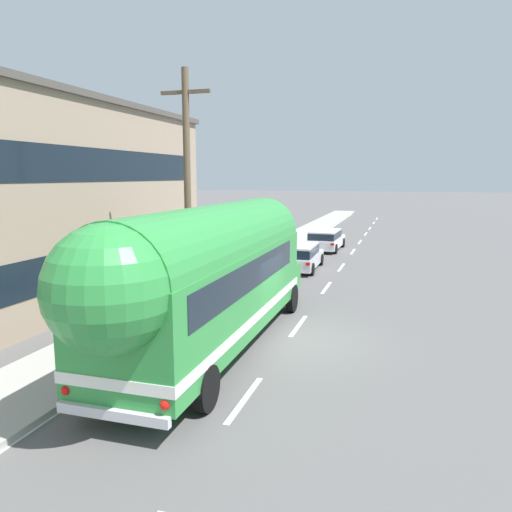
{
  "coord_description": "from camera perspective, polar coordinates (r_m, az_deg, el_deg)",
  "views": [
    {
      "loc": [
        3.24,
        -14.01,
        4.89
      ],
      "look_at": [
        -1.74,
        2.32,
        2.13
      ],
      "focal_mm": 34.62,
      "sensor_mm": 36.0,
      "label": 1
    }
  ],
  "objects": [
    {
      "name": "sidewalk_slab",
      "position": [
        25.81,
        -1.79,
        -1.55
      ],
      "size": [
        2.74,
        90.0,
        0.15
      ],
      "primitive_type": "cube",
      "color": "#9E9B93",
      "rests_on": "ground"
    },
    {
      "name": "painted_bus",
      "position": [
        13.35,
        -5.47,
        -2.03
      ],
      "size": [
        2.61,
        12.6,
        4.12
      ],
      "color": "#2D8C3D",
      "rests_on": "ground"
    },
    {
      "name": "ground_plane",
      "position": [
        15.19,
        3.77,
        -9.61
      ],
      "size": [
        300.0,
        300.0,
        0.0
      ],
      "primitive_type": "plane",
      "color": "#565454"
    },
    {
      "name": "utility_pole",
      "position": [
        17.49,
        -7.92,
        7.58
      ],
      "size": [
        1.8,
        0.24,
        8.5
      ],
      "color": "brown",
      "rests_on": "ground"
    },
    {
      "name": "car_lead",
      "position": [
        25.98,
        5.11,
        0.07
      ],
      "size": [
        1.95,
        4.45,
        1.37
      ],
      "color": "silver",
      "rests_on": "ground"
    },
    {
      "name": "lane_markings",
      "position": [
        28.0,
        4.86,
        -0.88
      ],
      "size": [
        3.68,
        80.0,
        0.01
      ],
      "color": "silver",
      "rests_on": "ground"
    },
    {
      "name": "car_second",
      "position": [
        33.18,
        8.06,
        2.01
      ],
      "size": [
        2.07,
        4.62,
        1.37
      ],
      "color": "white",
      "rests_on": "ground"
    }
  ]
}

